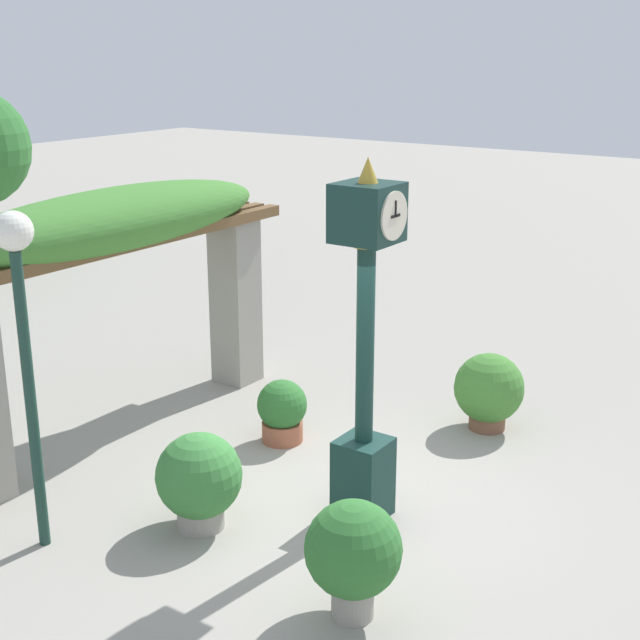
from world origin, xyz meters
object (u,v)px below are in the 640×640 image
(pedestal_clock, at_px, (365,355))
(potted_plant_near_right, at_px, (489,390))
(potted_plant_far_left, at_px, (282,410))
(lamp_post, at_px, (21,306))
(potted_plant_near_left, at_px, (199,479))
(potted_plant_far_right, at_px, (353,553))

(pedestal_clock, distance_m, potted_plant_near_right, 2.83)
(potted_plant_far_left, height_order, lamp_post, lamp_post)
(pedestal_clock, relative_size, potted_plant_far_left, 4.69)
(potted_plant_near_left, height_order, potted_plant_far_left, potted_plant_near_left)
(potted_plant_near_right, xyz_separation_m, lamp_post, (-4.65, 2.27, 1.78))
(potted_plant_far_right, distance_m, lamp_post, 3.43)
(potted_plant_near_right, height_order, potted_plant_far_right, potted_plant_far_right)
(potted_plant_near_right, height_order, potted_plant_far_left, potted_plant_near_right)
(pedestal_clock, bearing_deg, lamp_post, 134.23)
(potted_plant_near_left, bearing_deg, lamp_post, 136.40)
(pedestal_clock, bearing_deg, potted_plant_near_left, 132.24)
(potted_plant_far_right, xyz_separation_m, lamp_post, (-0.68, 2.90, 1.70))
(potted_plant_near_right, bearing_deg, lamp_post, 154.04)
(pedestal_clock, relative_size, lamp_post, 1.12)
(potted_plant_near_left, xyz_separation_m, potted_plant_near_right, (3.62, -1.28, -0.01))
(potted_plant_far_left, distance_m, potted_plant_far_right, 3.36)
(potted_plant_far_left, distance_m, lamp_post, 3.58)
(potted_plant_near_right, relative_size, lamp_post, 0.30)
(potted_plant_near_left, height_order, potted_plant_far_right, potted_plant_far_right)
(pedestal_clock, height_order, potted_plant_far_right, pedestal_clock)
(potted_plant_far_right, bearing_deg, lamp_post, 103.29)
(lamp_post, bearing_deg, potted_plant_near_left, -43.60)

